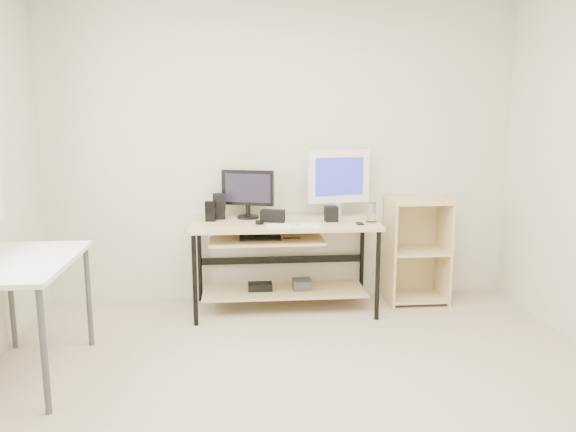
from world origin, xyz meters
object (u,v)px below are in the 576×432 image
(side_table, at_px, (21,273))
(black_monitor, at_px, (248,191))
(white_imac, at_px, (339,178))
(audio_controller, at_px, (211,211))
(desk, at_px, (281,247))
(shelf_unit, at_px, (415,249))

(side_table, relative_size, black_monitor, 2.31)
(black_monitor, xyz_separation_m, white_imac, (0.76, 0.00, 0.10))
(white_imac, relative_size, audio_controller, 3.41)
(white_imac, bearing_deg, audio_controller, 175.11)
(black_monitor, bearing_deg, audio_controller, -143.46)
(desk, distance_m, audio_controller, 0.64)
(desk, bearing_deg, shelf_unit, 7.77)
(audio_controller, bearing_deg, desk, 1.29)
(black_monitor, xyz_separation_m, audio_controller, (-0.30, -0.11, -0.15))
(side_table, distance_m, black_monitor, 1.88)
(black_monitor, bearing_deg, white_imac, 17.41)
(audio_controller, bearing_deg, white_imac, 13.33)
(desk, distance_m, side_table, 1.97)
(shelf_unit, xyz_separation_m, black_monitor, (-1.44, 0.01, 0.53))
(shelf_unit, relative_size, black_monitor, 2.08)
(desk, height_order, black_monitor, black_monitor)
(desk, bearing_deg, side_table, -147.35)
(shelf_unit, relative_size, audio_controller, 5.42)
(black_monitor, distance_m, audio_controller, 0.36)
(desk, bearing_deg, audio_controller, 173.87)
(black_monitor, height_order, audio_controller, black_monitor)
(desk, xyz_separation_m, white_imac, (0.50, 0.17, 0.54))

